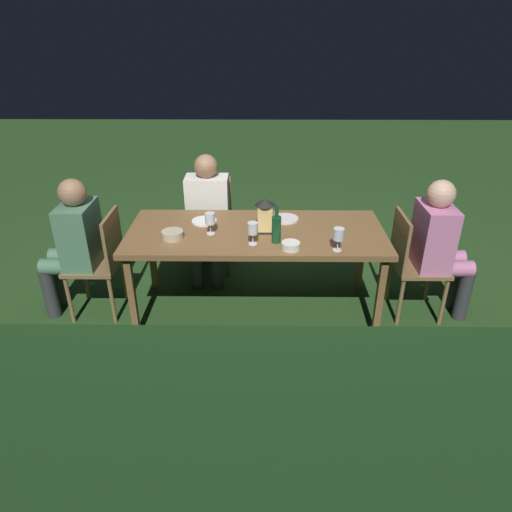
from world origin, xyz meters
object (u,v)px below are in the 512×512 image
Objects in this scene: lantern_centerpiece at (265,214)px; dining_table at (256,237)px; person_in_cream at (207,212)px; chair_head_near at (412,260)px; bowl_bread at (291,245)px; plate_a at (285,219)px; bowl_olives at (172,234)px; person_in_pink at (440,243)px; chair_side_left_b at (210,219)px; wine_glass_b at (338,235)px; person_in_green at (74,242)px; plate_b at (204,221)px; chair_head_far at (101,259)px; wine_glass_a at (210,220)px; wine_glass_c at (253,229)px; green_bottle_on_table at (276,228)px.

dining_table is at bearing -11.01° from lantern_centerpiece.
person_in_cream reaches higher than chair_head_near.
plate_a is at bearing -88.52° from bowl_bread.
person_in_pink is at bearing -175.99° from bowl_olives.
wine_glass_b reaches higher than chair_side_left_b.
person_in_green is at bearing 0.00° from person_in_pink.
person_in_cream is (-0.00, 0.20, 0.15)m from chair_side_left_b.
chair_head_near is 6.53× the size of bowl_bread.
wine_glass_b is (-1.02, 0.95, 0.22)m from person_in_cream.
wine_glass_b is 0.84× the size of plate_b.
person_in_pink is 2.06m from bowl_olives.
wine_glass_b is at bearing 153.68° from plate_b.
chair_head_far is 5.15× the size of wine_glass_a.
wine_glass_b reaches higher than bowl_bread.
person_in_pink reaches higher than bowl_olives.
dining_table is at bearing 0.00° from chair_head_near.
chair_side_left_b is 0.94m from plate_a.
wine_glass_a is at bearing 25.81° from plate_a.
person_in_green is 1.11m from wine_glass_a.
wine_glass_a is (-0.10, 0.68, 0.22)m from person_in_cream.
chair_head_near reaches higher than dining_table.
plate_a is at bearing -157.05° from bowl_olives.
bowl_olives is at bearing -8.83° from wine_glass_c.
dining_table is 0.30m from green_bottle_on_table.
plate_b is at bearing 92.46° from chair_side_left_b.
wine_glass_b is at bearing 137.17° from person_in_cream.
person_in_pink is 5.33× the size of plate_a.
wine_glass_a is at bearing -28.43° from wine_glass_c.
plate_b is at bearing -21.20° from dining_table.
wine_glass_c is (-0.32, 0.17, 0.00)m from wine_glass_a.
chair_head_near is (-2.67, -0.00, -0.15)m from person_in_green.
green_bottle_on_table is (-0.60, 1.02, 0.36)m from chair_side_left_b.
person_in_pink is at bearing 156.59° from chair_side_left_b.
lantern_centerpiece reaches higher than dining_table.
person_in_pink is 8.62× the size of bowl_bread.
bowl_olives is at bearing -8.86° from wine_glass_b.
wine_glass_a is at bearing 6.76° from lantern_centerpiece.
bowl_bread reaches higher than plate_b.
chair_head_far is at bearing -11.85° from bowl_bread.
bowl_olives is at bearing 4.01° from person_in_pink.
chair_head_far is at bearing -0.00° from person_in_pink.
wine_glass_a is at bearing 96.63° from chair_side_left_b.
green_bottle_on_table is (-1.58, 0.20, 0.21)m from person_in_green.
bowl_bread is at bearing 91.48° from plate_a.
wine_glass_a is 1.00× the size of wine_glass_c.
dining_table is 14.87× the size of bowl_bread.
green_bottle_on_table is (-0.08, 0.19, -0.04)m from lantern_centerpiece.
chair_side_left_b reaches higher than bowl_olives.
chair_head_far is 2.48m from chair_head_near.
plate_b is (0.57, -0.36, -0.10)m from green_bottle_on_table.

